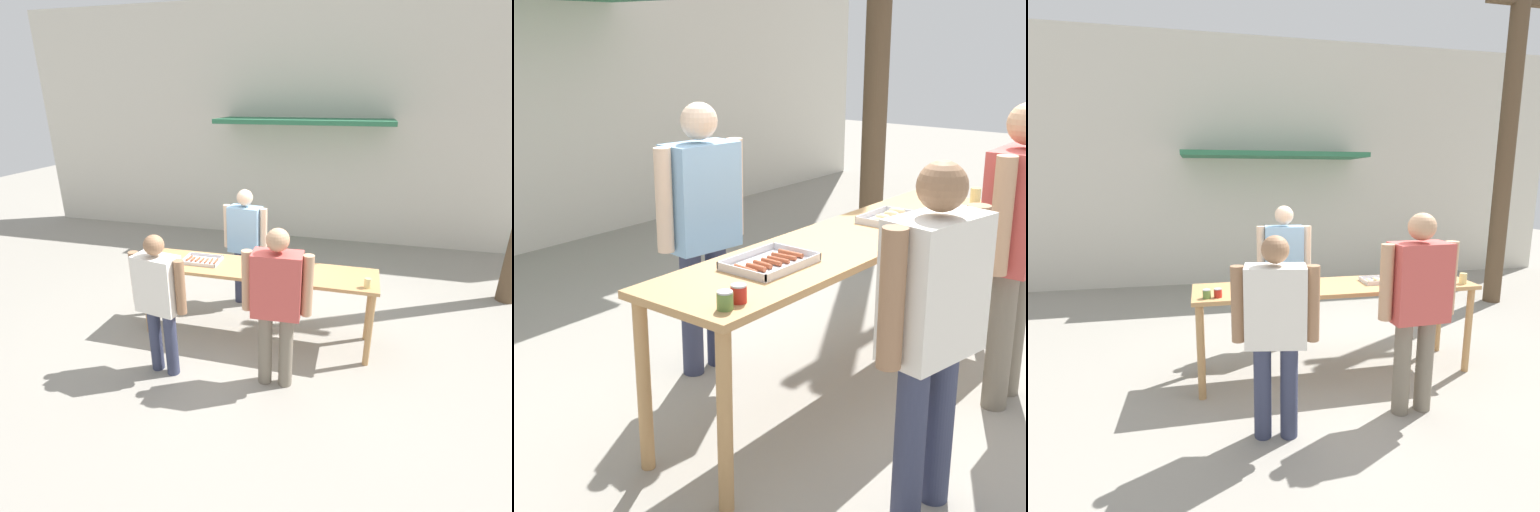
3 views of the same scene
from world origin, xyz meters
TOP-DOWN VIEW (x-y plane):
  - ground_plane at (0.00, 0.00)m, footprint 24.00×24.00m
  - building_facade_back at (0.00, 3.98)m, footprint 12.00×1.11m
  - serving_table at (0.00, 0.00)m, footprint 2.82×0.65m
  - food_tray_sausages at (-0.69, 0.02)m, footprint 0.45×0.32m
  - food_tray_buns at (0.49, 0.02)m, footprint 0.38×0.25m
  - condiment_jar_mustard at (-1.28, -0.21)m, footprint 0.07×0.07m
  - condiment_jar_ketchup at (-1.18, -0.20)m, footprint 0.07×0.07m
  - beer_cup at (1.28, -0.21)m, footprint 0.07×0.07m
  - person_server_behind_table at (-0.37, 0.81)m, footprint 0.63×0.29m
  - person_customer_holding_hotdog at (-0.79, -0.93)m, footprint 0.64×0.32m
  - person_customer_with_cup at (0.42, -0.82)m, footprint 0.69×0.29m
  - utility_pole at (3.35, 1.84)m, footprint 1.10×0.26m

SIDE VIEW (x-z plane):
  - ground_plane at x=0.00m, z-range 0.00..0.00m
  - serving_table at x=0.00m, z-range 0.36..1.29m
  - person_customer_holding_hotdog at x=-0.79m, z-range 0.14..1.72m
  - food_tray_sausages at x=-0.69m, z-range 0.92..0.97m
  - food_tray_buns at x=0.49m, z-range 0.92..0.98m
  - condiment_jar_mustard at x=-1.28m, z-range 0.93..1.01m
  - condiment_jar_ketchup at x=-1.18m, z-range 0.93..1.01m
  - beer_cup at x=1.28m, z-range 0.93..1.04m
  - person_server_behind_table at x=-0.37m, z-range 0.15..1.83m
  - person_customer_with_cup at x=0.42m, z-range 0.15..1.87m
  - building_facade_back at x=0.00m, z-range 0.01..4.51m
  - utility_pole at x=3.35m, z-range 0.06..5.18m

